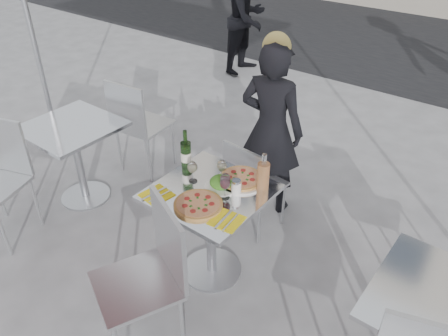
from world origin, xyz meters
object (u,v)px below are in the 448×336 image
Objects in this scene: pizza_near at (198,204)px; wineglass_red_a at (225,184)px; napkin_left at (157,195)px; pedestrian_a at (248,18)px; sugar_shaker at (236,187)px; woman_diner at (271,130)px; napkin_right at (227,220)px; main_table at (211,215)px; wineglass_white_a at (192,168)px; salad_plate at (221,183)px; side_table_right at (438,330)px; wineglass_white_b at (222,166)px; side_table_left at (75,147)px; pizza_far at (241,179)px; chair_far at (250,181)px; chair_near at (151,268)px; wineglass_red_b at (225,180)px; side_chair_lfar at (136,120)px; wine_bottle at (186,153)px; carafe at (263,177)px.

wineglass_red_a is (0.08, 0.17, 0.10)m from pizza_near.
pedestrian_a is at bearing 124.69° from napkin_left.
pizza_near is 2.91× the size of sugar_shaker.
woman_diner is 7.49× the size of napkin_right.
main_table is 4.76× the size of wineglass_white_a.
salad_plate is at bearing 62.94° from main_table.
pedestrian_a is 4.27m from napkin_left.
side_table_right is at bearing -3.29° from sugar_shaker.
salad_plate is 1.40× the size of wineglass_white_b.
pizza_far reaches higher than side_table_left.
wineglass_white_a reaches higher than main_table.
side_table_left is at bearing -177.33° from sugar_shaker.
chair_near is at bearing 100.62° from chair_far.
pizza_near is (-0.03, 0.45, 0.17)m from chair_near.
side_chair_lfar is at bearing 158.77° from wineglass_red_b.
pizza_far is 0.24m from wineglass_red_a.
napkin_left is at bearing -120.04° from wineglass_white_b.
side_table_right is at bearing -3.71° from wine_bottle.
pedestrian_a is 9.94× the size of wineglass_red_b.
main_table is 4.76× the size of wineglass_red_a.
wine_bottle is 1.87× the size of wineglass_red_a.
side_chair_lfar is at bearing 80.78° from side_table_left.
woman_diner is at bearing 121.62° from chair_near.
wineglass_red_a is 0.78× the size of napkin_left.
salad_plate is 0.36m from wine_bottle.
chair_near reaches higher than pizza_near.
wineglass_red_b reaches higher than napkin_left.
pizza_near is at bearing 172.81° from napkin_right.
pizza_near is at bearing -76.35° from main_table.
wineglass_red_b is (-0.06, -0.04, 0.06)m from sugar_shaker.
napkin_left reaches higher than main_table.
pedestrian_a is at bearing 118.60° from wine_bottle.
pedestrian_a is (-2.13, 3.00, 0.29)m from chair_far.
wineglass_red_b is (-0.18, -0.16, -0.01)m from carafe.
wineglass_red_b reaches higher than pizza_far.
sugar_shaker reaches higher than napkin_left.
wineglass_red_a is (0.17, -0.55, 0.37)m from chair_far.
salad_plate is at bearing 151.13° from wineglass_red_b.
chair_near reaches higher than salad_plate.
carafe is (0.24, 0.13, 0.08)m from salad_plate.
sugar_shaker reaches higher than chair_far.
chair_far is 0.84m from napkin_right.
pizza_far is at bearing 107.81° from napkin_right.
wineglass_white_b is at bearing 100.40° from pizza_near.
pedestrian_a is 4.08m from wineglass_white_a.
side_chair_lfar is (-1.35, 0.06, 0.08)m from chair_far.
salad_plate is 0.29m from carafe.
napkin_left is (-0.31, 0.37, 0.16)m from chair_near.
napkin_left is at bearing 81.37° from chair_far.
salad_plate is 0.75× the size of wine_bottle.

